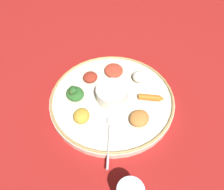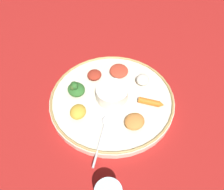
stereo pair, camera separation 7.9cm
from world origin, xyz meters
TOP-DOWN VIEW (x-y plane):
  - ground_plane at (0.00, 0.00)m, footprint 2.40×2.40m
  - platter at (0.00, 0.00)m, footprint 0.42×0.42m
  - platter_rim at (0.00, 0.00)m, footprint 0.42×0.42m
  - center_bowl at (0.00, 0.00)m, footprint 0.11×0.11m
  - spoon at (-0.13, 0.04)m, footprint 0.17×0.06m
  - greens_pile at (0.03, 0.12)m, footprint 0.08×0.08m
  - carrot_near_spoon at (-0.04, -0.13)m, footprint 0.05×0.09m
  - mound_rice_white at (0.06, -0.11)m, footprint 0.06×0.05m
  - mound_berbere_red at (0.12, -0.03)m, footprint 0.08×0.07m
  - mound_squash at (-0.11, -0.06)m, footprint 0.09×0.09m
  - mound_beet at (0.10, 0.06)m, footprint 0.07×0.07m
  - mound_lentil_yellow at (-0.06, 0.11)m, footprint 0.07×0.06m

SIDE VIEW (x-z plane):
  - ground_plane at x=0.00m, z-range 0.00..0.00m
  - platter at x=0.00m, z-range 0.00..0.02m
  - platter_rim at x=0.00m, z-range 0.02..0.03m
  - spoon at x=-0.13m, z-range 0.02..0.03m
  - mound_berbere_red at x=0.12m, z-range 0.02..0.04m
  - carrot_near_spoon at x=-0.04m, z-range 0.02..0.04m
  - mound_beet at x=0.10m, z-range 0.02..0.05m
  - mound_squash at x=-0.11m, z-range 0.02..0.05m
  - mound_rice_white at x=0.06m, z-range 0.02..0.05m
  - mound_lentil_yellow at x=-0.06m, z-range 0.02..0.05m
  - greens_pile at x=0.03m, z-range 0.02..0.07m
  - center_bowl at x=0.00m, z-range 0.02..0.07m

